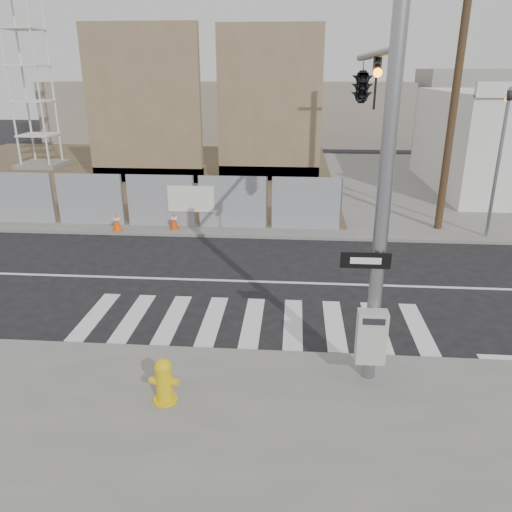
# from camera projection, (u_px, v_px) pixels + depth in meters

# --- Properties ---
(ground) EXTENTS (100.00, 100.00, 0.00)m
(ground) POSITION_uv_depth(u_px,v_px,m) (260.00, 282.00, 14.62)
(ground) COLOR black
(ground) RESTS_ON ground
(sidewalk_far) EXTENTS (50.00, 20.00, 0.12)m
(sidewalk_far) POSITION_uv_depth(u_px,v_px,m) (278.00, 181.00, 27.69)
(sidewalk_far) COLOR slate
(sidewalk_far) RESTS_ON ground
(signal_pole) EXTENTS (0.96, 5.87, 7.00)m
(signal_pole) POSITION_uv_depth(u_px,v_px,m) (368.00, 121.00, 10.87)
(signal_pole) COLOR gray
(signal_pole) RESTS_ON sidewalk_near
(far_signal_pole) EXTENTS (0.16, 0.20, 5.60)m
(far_signal_pole) POSITION_uv_depth(u_px,v_px,m) (502.00, 143.00, 17.13)
(far_signal_pole) COLOR gray
(far_signal_pole) RESTS_ON sidewalk_far
(chain_link_fence) EXTENTS (24.60, 0.04, 2.00)m
(chain_link_fence) POSITION_uv_depth(u_px,v_px,m) (16.00, 198.00, 19.65)
(chain_link_fence) COLOR gray
(chain_link_fence) RESTS_ON sidewalk_far
(concrete_wall_left) EXTENTS (6.00, 1.30, 8.00)m
(concrete_wall_left) POSITION_uv_depth(u_px,v_px,m) (145.00, 120.00, 26.20)
(concrete_wall_left) COLOR brown
(concrete_wall_left) RESTS_ON sidewalk_far
(concrete_wall_right) EXTENTS (5.50, 1.30, 8.00)m
(concrete_wall_right) POSITION_uv_depth(u_px,v_px,m) (269.00, 120.00, 26.65)
(concrete_wall_right) COLOR brown
(concrete_wall_right) RESTS_ON sidewalk_far
(crane_tower) EXTENTS (2.60, 2.60, 18.15)m
(crane_tower) POSITION_uv_depth(u_px,v_px,m) (20.00, 11.00, 28.49)
(crane_tower) COLOR slate
(crane_tower) RESTS_ON sidewalk_far
(utility_pole_right) EXTENTS (1.60, 0.28, 10.00)m
(utility_pole_right) POSITION_uv_depth(u_px,v_px,m) (456.00, 89.00, 17.48)
(utility_pole_right) COLOR #443220
(utility_pole_right) RESTS_ON sidewalk_far
(fire_hydrant) EXTENTS (0.59, 0.59, 0.87)m
(fire_hydrant) POSITION_uv_depth(u_px,v_px,m) (164.00, 380.00, 9.01)
(fire_hydrant) COLOR #E3B70C
(fire_hydrant) RESTS_ON sidewalk_near
(traffic_cone_c) EXTENTS (0.39, 0.39, 0.71)m
(traffic_cone_c) POSITION_uv_depth(u_px,v_px,m) (117.00, 222.00, 18.83)
(traffic_cone_c) COLOR #F14E0C
(traffic_cone_c) RESTS_ON sidewalk_far
(traffic_cone_d) EXTENTS (0.43, 0.43, 0.66)m
(traffic_cone_d) POSITION_uv_depth(u_px,v_px,m) (174.00, 221.00, 19.04)
(traffic_cone_d) COLOR red
(traffic_cone_d) RESTS_ON sidewalk_far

